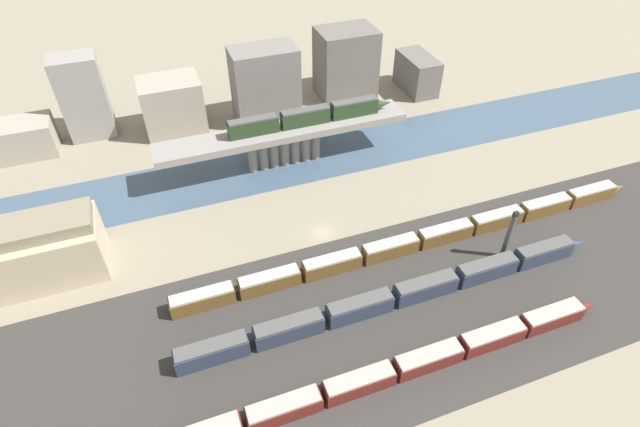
% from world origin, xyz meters
% --- Properties ---
extents(ground_plane, '(400.00, 400.00, 0.00)m').
position_xyz_m(ground_plane, '(0.00, 0.00, 0.00)').
color(ground_plane, gray).
extents(railbed_yard, '(280.00, 42.00, 0.01)m').
position_xyz_m(railbed_yard, '(0.00, -24.00, 0.00)').
color(railbed_yard, '#33302D').
rests_on(railbed_yard, ground).
extents(river_water, '(320.00, 19.33, 0.01)m').
position_xyz_m(river_water, '(0.00, 27.49, 0.00)').
color(river_water, '#3D5166').
rests_on(river_water, ground).
extents(bridge, '(62.32, 8.53, 10.45)m').
position_xyz_m(bridge, '(0.00, 27.49, 8.31)').
color(bridge, gray).
rests_on(bridge, ground).
extents(train_on_bridge, '(42.14, 2.70, 4.15)m').
position_xyz_m(train_on_bridge, '(6.85, 27.49, 12.48)').
color(train_on_bridge, '#23381E').
rests_on(train_on_bridge, bridge).
extents(train_yard_near, '(78.49, 3.15, 3.43)m').
position_xyz_m(train_yard_near, '(0.46, -36.28, 1.68)').
color(train_yard_near, '#5B1E19').
rests_on(train_yard_near, ground).
extents(train_yard_mid, '(84.28, 3.07, 3.99)m').
position_xyz_m(train_yard_mid, '(6.93, -22.75, 1.96)').
color(train_yard_mid, '#2D384C').
rests_on(train_yard_mid, ground).
extents(train_yard_far, '(105.90, 2.91, 3.66)m').
position_xyz_m(train_yard_far, '(18.58, -10.91, 1.80)').
color(train_yard_far, brown).
rests_on(train_yard_far, ground).
extents(warehouse_building, '(22.43, 12.32, 13.41)m').
position_xyz_m(warehouse_building, '(-54.80, 7.74, 6.38)').
color(warehouse_building, tan).
rests_on(warehouse_building, ground).
extents(signal_tower, '(1.01, 1.01, 11.97)m').
position_xyz_m(signal_tower, '(32.31, -19.15, 5.81)').
color(signal_tower, '#4C4C51').
rests_on(signal_tower, ground).
extents(city_block_far_left, '(16.70, 10.19, 8.99)m').
position_xyz_m(city_block_far_left, '(-62.46, 55.27, 4.49)').
color(city_block_far_left, gray).
rests_on(city_block_far_left, ground).
extents(city_block_left, '(11.54, 8.33, 22.34)m').
position_xyz_m(city_block_left, '(-45.08, 59.25, 11.17)').
color(city_block_left, gray).
rests_on(city_block_left, ground).
extents(city_block_center, '(16.03, 12.19, 14.51)m').
position_xyz_m(city_block_center, '(-23.47, 54.51, 7.26)').
color(city_block_center, gray).
rests_on(city_block_center, ground).
extents(city_block_right, '(17.90, 10.51, 20.69)m').
position_xyz_m(city_block_right, '(2.09, 51.48, 10.35)').
color(city_block_right, slate).
rests_on(city_block_right, ground).
extents(city_block_far_right, '(16.91, 12.49, 20.10)m').
position_xyz_m(city_block_far_right, '(28.61, 57.27, 10.05)').
color(city_block_far_right, '#605B56').
rests_on(city_block_far_right, ground).
extents(city_block_tall, '(8.22, 15.71, 10.94)m').
position_xyz_m(city_block_tall, '(50.46, 51.99, 5.47)').
color(city_block_tall, '#605B56').
rests_on(city_block_tall, ground).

